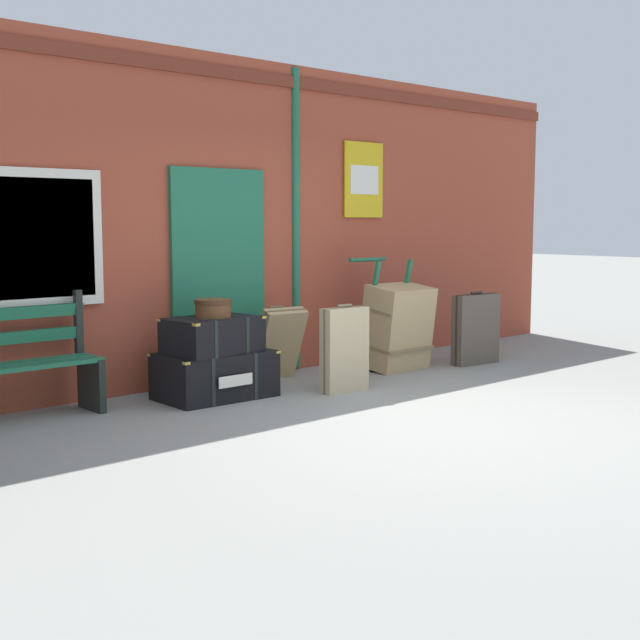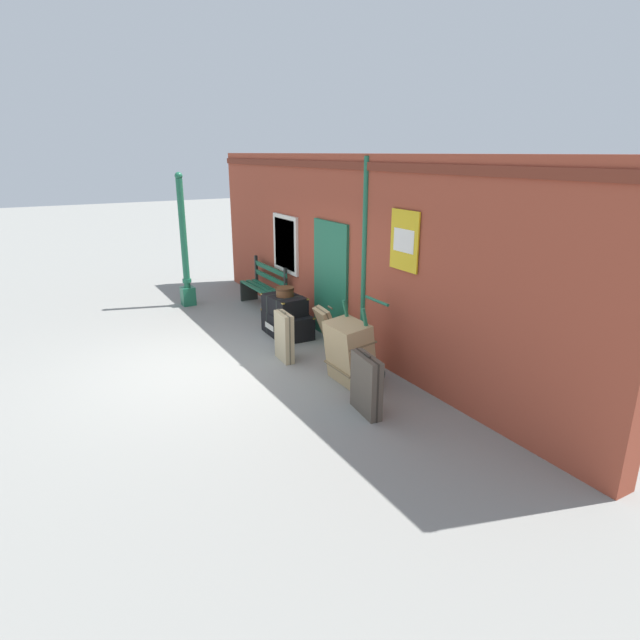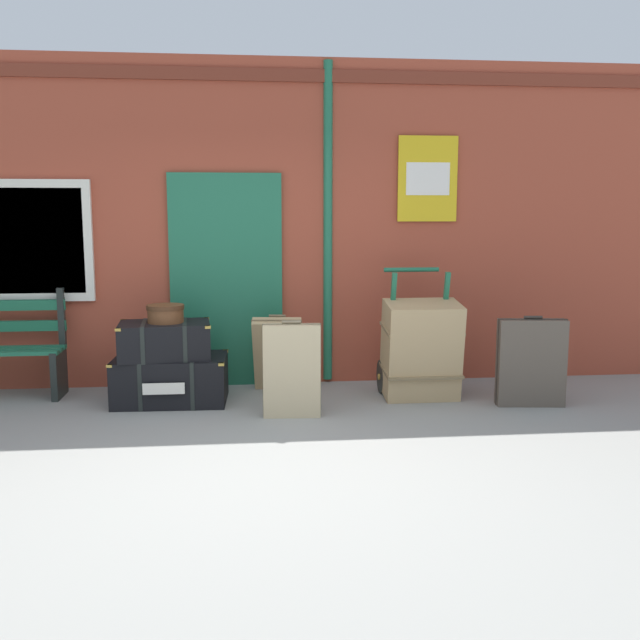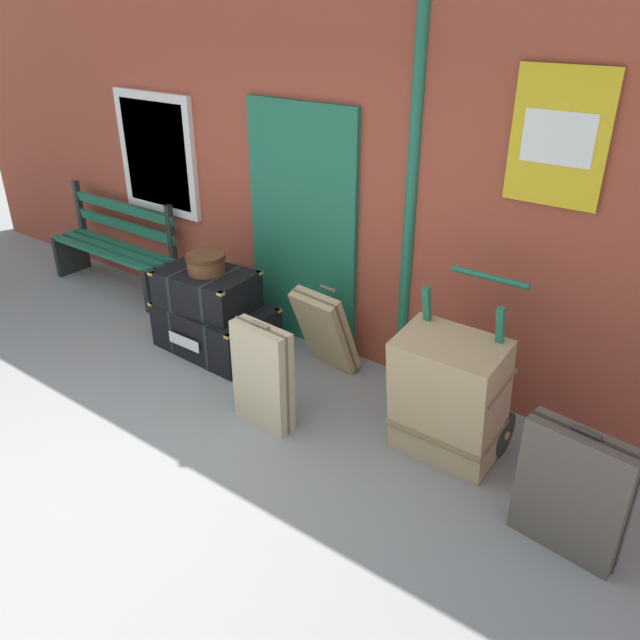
% 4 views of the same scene
% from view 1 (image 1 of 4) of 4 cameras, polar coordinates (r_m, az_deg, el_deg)
% --- Properties ---
extents(ground_plane, '(60.00, 60.00, 0.00)m').
position_cam_1_polar(ground_plane, '(7.00, 6.59, -6.59)').
color(ground_plane, gray).
extents(brick_facade, '(10.40, 0.35, 3.20)m').
position_cam_1_polar(brick_facade, '(8.73, -6.36, 6.61)').
color(brick_facade, '#9E422D').
rests_on(brick_facade, ground).
extents(steamer_trunk_base, '(1.03, 0.70, 0.43)m').
position_cam_1_polar(steamer_trunk_base, '(7.81, -7.00, -3.64)').
color(steamer_trunk_base, black).
rests_on(steamer_trunk_base, ground).
extents(steamer_trunk_middle, '(0.85, 0.61, 0.33)m').
position_cam_1_polar(steamer_trunk_middle, '(7.70, -7.17, -1.00)').
color(steamer_trunk_middle, black).
rests_on(steamer_trunk_middle, steamer_trunk_base).
extents(round_hatbox, '(0.34, 0.34, 0.16)m').
position_cam_1_polar(round_hatbox, '(7.68, -7.12, 0.88)').
color(round_hatbox, brown).
rests_on(round_hatbox, steamer_trunk_middle).
extents(porters_trolley, '(0.71, 0.63, 1.19)m').
position_cam_1_polar(porters_trolley, '(9.34, 4.36, -1.54)').
color(porters_trolley, black).
rests_on(porters_trolley, ground).
extents(large_brown_trunk, '(0.70, 0.55, 0.93)m').
position_cam_1_polar(large_brown_trunk, '(9.19, 5.17, -0.47)').
color(large_brown_trunk, tan).
rests_on(large_brown_trunk, ground).
extents(suitcase_cream, '(0.51, 0.45, 0.75)m').
position_cam_1_polar(suitcase_cream, '(8.60, -2.75, -1.57)').
color(suitcase_cream, tan).
rests_on(suitcase_cream, ground).
extents(suitcase_caramel, '(0.61, 0.24, 0.82)m').
position_cam_1_polar(suitcase_caramel, '(9.69, 10.31, -0.61)').
color(suitcase_caramel, '#51473D').
rests_on(suitcase_caramel, ground).
extents(suitcase_olive, '(0.49, 0.18, 0.83)m').
position_cam_1_polar(suitcase_olive, '(8.01, 1.64, -1.98)').
color(suitcase_olive, tan).
rests_on(suitcase_olive, ground).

